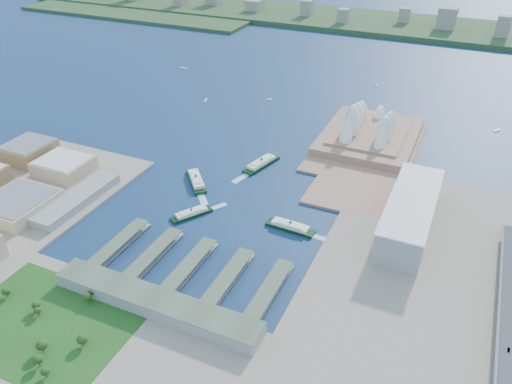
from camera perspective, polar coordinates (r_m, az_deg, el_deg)
The scene contains 22 objects.
ground at distance 553.08m, azimuth -4.76°, elevation -3.79°, with size 3000.00×3000.00×0.00m, color #0F264A.
south_land at distance 430.97m, azimuth -18.92°, elevation -18.43°, with size 720.00×180.00×3.00m, color gray.
east_land at distance 466.11m, azimuth 19.64°, elevation -13.87°, with size 240.00×500.00×3.00m, color gray.
peninsula at distance 733.15m, azimuth 12.63°, elevation 5.18°, with size 135.00×220.00×3.00m, color #996D53.
far_shore at distance 1422.87m, azimuth 15.41°, elevation 17.99°, with size 2200.00×260.00×12.00m, color #2D4926.
opera_house at distance 738.84m, azimuth 13.08°, elevation 7.95°, with size 134.00×180.00×58.00m, color white, non-canonical shape.
toaster_building at distance 557.95m, azimuth 17.20°, elevation -2.39°, with size 45.00×155.00×35.00m, color gray.
expressway at distance 459.42m, azimuth 27.24°, elevation -15.57°, with size 26.00×340.00×11.85m, color gray, non-canonical shape.
ferry_wharves at distance 494.04m, azimuth -7.53°, elevation -8.35°, with size 184.00×90.00×9.30m, color #485540, non-canonical shape.
terminal_building at distance 454.82m, azimuth -11.41°, elevation -12.32°, with size 200.00×28.00×12.00m, color gray.
park at distance 467.04m, azimuth -23.16°, elevation -13.05°, with size 150.00×110.00×16.00m, color #194714, non-canonical shape.
far_skyline at distance 1396.50m, azimuth 15.44°, elevation 19.16°, with size 1900.00×140.00×55.00m, color gray, non-canonical shape.
ferry_a at distance 629.86m, azimuth -6.87°, elevation 1.53°, with size 15.33×60.22×11.39m, color black, non-canonical shape.
ferry_b at distance 663.56m, azimuth 0.62°, elevation 3.46°, with size 15.65×61.49×11.63m, color black, non-canonical shape.
ferry_c at distance 568.77m, azimuth -7.38°, elevation -2.28°, with size 12.45×48.90×9.25m, color black, non-canonical shape.
ferry_d at distance 543.65m, azimuth 3.95°, elevation -3.79°, with size 13.95×54.81×10.36m, color black, non-canonical shape.
boat_a at distance 882.34m, azimuth -5.78°, elevation 10.43°, with size 3.48×13.93×2.69m, color white, non-canonical shape.
boat_b at distance 880.66m, azimuth 1.55°, elevation 10.54°, with size 3.73×10.65×2.87m, color white, non-canonical shape.
boat_c at distance 846.64m, azimuth 25.86°, elevation 6.36°, with size 3.58×12.28×2.76m, color white, non-canonical shape.
boat_d at distance 1053.32m, azimuth -8.25°, elevation 13.86°, with size 3.78×17.29×2.92m, color white, non-canonical shape.
boat_e at distance 975.17m, azimuth 13.58°, elevation 11.82°, with size 3.37×10.59×2.60m, color white, non-canonical shape.
car_b at distance 447.18m, azimuth 26.92°, elevation -15.77°, with size 1.52×4.35×1.43m, color slate.
Camera 1 is at (226.86, -388.82, 321.33)m, focal length 35.00 mm.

